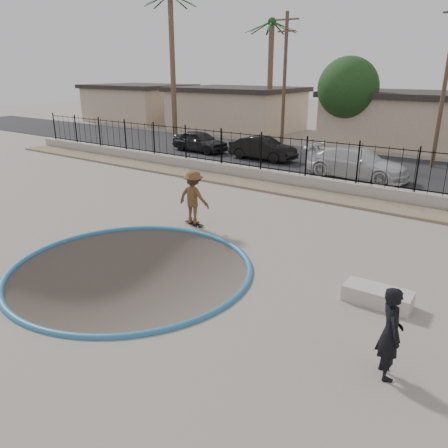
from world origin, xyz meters
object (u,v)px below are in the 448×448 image
Objects in this scene: concrete_ledge at (378,296)px; car_a at (200,141)px; car_c at (357,163)px; skateboard at (194,223)px; car_b at (263,148)px; videographer at (390,333)px; skater at (194,200)px.

car_a is at bearing 140.22° from concrete_ledge.
concrete_ledge is 0.30× the size of car_c.
car_a reaches higher than concrete_ledge.
skateboard is 0.20× the size of car_b.
videographer is at bearing -141.66° from car_b.
car_c reaches higher than concrete_ledge.
concrete_ledge is at bearing -4.60° from skateboard.
skateboard is 7.51m from concrete_ledge.
car_b is (-4.25, 12.00, -0.23)m from skater.
car_a is (-17.55, 16.41, -0.16)m from videographer.
skater is 1.22× the size of concrete_ledge.
skateboard is 0.48× the size of videographer.
skateboard is 12.75m from car_b.
car_c is at bearing 87.37° from skateboard.
skater is at bearing 125.99° from skateboard.
car_b is at bearing 83.64° from car_c.
skateboard is at bearing 173.56° from car_c.
car_a is at bearing 91.07° from car_b.
car_a is 0.97× the size of car_b.
car_c is at bearing 111.98° from concrete_ledge.
skater reaches higher than car_b.
skateboard is at bearing 165.98° from concrete_ledge.
videographer reaches higher than skateboard.
skater is 2.24× the size of skateboard.
car_a is 11.66m from car_c.
car_c is (-5.97, 15.03, -0.09)m from videographer.
skateboard is at bearing 113.78° from skater.
car_a reaches higher than car_b.
car_c is at bearing -9.75° from videographer.
car_c is at bearing -92.23° from car_a.
car_a is (-16.60, 13.82, 0.55)m from concrete_ledge.
car_b is (-11.53, 13.82, 0.55)m from concrete_ledge.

